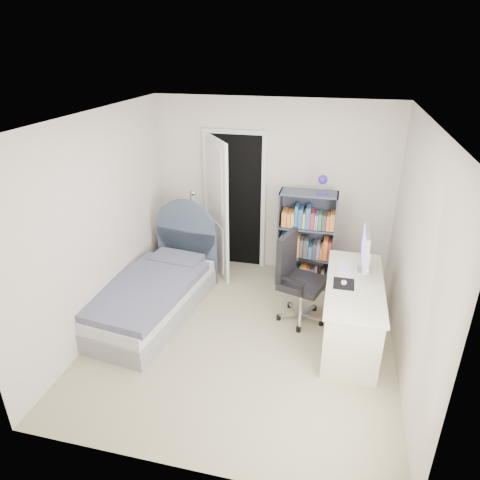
% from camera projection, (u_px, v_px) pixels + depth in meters
% --- Properties ---
extents(room_shell, '(3.50, 3.70, 2.60)m').
position_uv_depth(room_shell, '(244.00, 240.00, 4.51)').
color(room_shell, tan).
rests_on(room_shell, ground).
extents(door, '(0.92, 0.69, 2.06)m').
position_uv_depth(door, '(224.00, 204.00, 6.12)').
color(door, black).
rests_on(door, ground).
extents(bed, '(1.17, 2.08, 1.22)m').
position_uv_depth(bed, '(155.00, 292.00, 5.40)').
color(bed, gray).
rests_on(bed, ground).
extents(nightstand, '(0.41, 0.41, 0.60)m').
position_uv_depth(nightstand, '(175.00, 239.00, 6.59)').
color(nightstand, tan).
rests_on(nightstand, ground).
extents(floor_lamp, '(0.18, 0.18, 1.28)m').
position_uv_depth(floor_lamp, '(194.00, 239.00, 6.26)').
color(floor_lamp, silver).
rests_on(floor_lamp, ground).
extents(bookcase, '(0.76, 0.33, 1.62)m').
position_uv_depth(bookcase, '(306.00, 244.00, 5.88)').
color(bookcase, '#3E4655').
rests_on(bookcase, ground).
extents(desk, '(0.61, 1.54, 1.26)m').
position_uv_depth(desk, '(352.00, 308.00, 4.83)').
color(desk, '#EBE8C5').
rests_on(desk, ground).
extents(office_chair, '(0.62, 0.63, 1.11)m').
position_uv_depth(office_chair, '(296.00, 274.00, 5.14)').
color(office_chair, silver).
rests_on(office_chair, ground).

